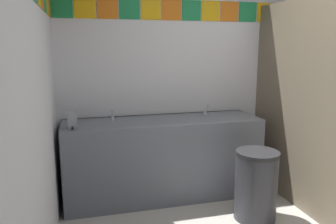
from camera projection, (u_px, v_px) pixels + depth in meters
wall_back at (217, 71)px, 4.00m from camera, size 3.70×0.09×2.69m
wall_side at (24, 100)px, 1.81m from camera, size 0.09×3.54×2.69m
vanity_counter at (163, 157)px, 3.66m from camera, size 2.10×0.60×0.87m
faucet_left at (113, 116)px, 3.52m from camera, size 0.04×0.10×0.14m
faucet_right at (206, 111)px, 3.79m from camera, size 0.04×0.10×0.14m
soap_dispenser at (72, 121)px, 3.16m from camera, size 0.09×0.09×0.16m
stall_divider at (328, 109)px, 3.20m from camera, size 0.92×1.58×2.10m
toilet at (318, 159)px, 4.04m from camera, size 0.39×0.49×0.74m
trash_bin at (256, 185)px, 3.20m from camera, size 0.41×0.41×0.67m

